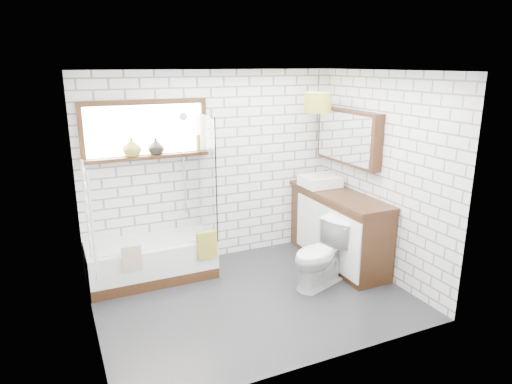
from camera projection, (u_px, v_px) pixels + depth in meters
name	position (u px, v px, depth m)	size (l,w,h in m)	color
floor	(254.00, 298.00, 5.19)	(3.40, 2.60, 0.01)	#242427
ceiling	(253.00, 70.00, 4.51)	(3.40, 2.60, 0.01)	white
wall_back	(213.00, 168.00, 5.99)	(3.40, 0.01, 2.50)	white
wall_front	(319.00, 232.00, 3.71)	(3.40, 0.01, 2.50)	white
wall_left	(84.00, 213.00, 4.17)	(0.01, 2.60, 2.50)	white
wall_right	(381.00, 176.00, 5.53)	(0.01, 2.60, 2.50)	white
window	(146.00, 130.00, 5.46)	(1.52, 0.16, 0.68)	black
towel_radiator	(89.00, 218.00, 4.20)	(0.06, 0.52, 1.00)	white
mirror_cabinet	(348.00, 137.00, 5.91)	(0.16, 1.20, 0.70)	black
shower_riser	(184.00, 164.00, 5.76)	(0.02, 0.02, 1.30)	silver
bathtub	(152.00, 260.00, 5.59)	(1.51, 0.67, 0.49)	white
shower_screen	(206.00, 176.00, 5.62)	(0.02, 0.72, 1.50)	white
towel_green	(207.00, 245.00, 5.48)	(0.25, 0.07, 0.34)	olive
towel_beige	(132.00, 257.00, 5.13)	(0.22, 0.05, 0.28)	tan
vanity	(338.00, 228.00, 6.02)	(0.54, 1.68, 0.96)	black
basin	(320.00, 181.00, 6.19)	(0.48, 0.42, 0.14)	white
tap	(330.00, 175.00, 6.23)	(0.03, 0.03, 0.17)	silver
toilet	(321.00, 254.00, 5.39)	(0.77, 0.44, 0.79)	white
vase_olive	(132.00, 149.00, 5.42)	(0.22, 0.22, 0.23)	olive
vase_dark	(156.00, 148.00, 5.54)	(0.19, 0.19, 0.20)	black
bottle	(199.00, 145.00, 5.75)	(0.07, 0.07, 0.21)	olive
pendant	(318.00, 102.00, 5.72)	(0.34, 0.34, 0.25)	olive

